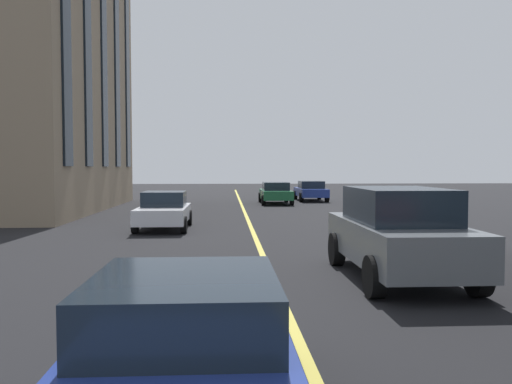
{
  "coord_description": "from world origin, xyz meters",
  "views": [
    {
      "loc": [
        7.07,
        0.96,
        2.3
      ],
      "look_at": [
        16.29,
        0.42,
        1.86
      ],
      "focal_mm": 36.16,
      "sensor_mm": 36.0,
      "label": 1
    }
  ],
  "objects_px": {
    "car_blue_far": "(184,359)",
    "car_blue_trailing": "(311,191)",
    "car_green_near": "(275,193)",
    "car_white_parked_b": "(164,210)",
    "car_grey_oncoming": "(398,232)"
  },
  "relations": [
    {
      "from": "car_blue_far",
      "to": "car_blue_trailing",
      "type": "bearing_deg",
      "value": -11.33
    },
    {
      "from": "car_green_near",
      "to": "car_white_parked_b",
      "type": "bearing_deg",
      "value": 157.54
    },
    {
      "from": "car_white_parked_b",
      "to": "car_green_near",
      "type": "relative_size",
      "value": 0.89
    },
    {
      "from": "car_grey_oncoming",
      "to": "car_blue_trailing",
      "type": "bearing_deg",
      "value": -5.31
    },
    {
      "from": "car_grey_oncoming",
      "to": "car_white_parked_b",
      "type": "xyz_separation_m",
      "value": [
        8.96,
        5.86,
        -0.27
      ]
    },
    {
      "from": "car_grey_oncoming",
      "to": "car_white_parked_b",
      "type": "height_order",
      "value": "car_grey_oncoming"
    },
    {
      "from": "car_green_near",
      "to": "car_blue_trailing",
      "type": "xyz_separation_m",
      "value": [
        2.74,
        -2.71,
        0.0
      ]
    },
    {
      "from": "car_grey_oncoming",
      "to": "car_blue_far",
      "type": "bearing_deg",
      "value": 147.5
    },
    {
      "from": "car_white_parked_b",
      "to": "car_blue_far",
      "type": "bearing_deg",
      "value": -172.6
    },
    {
      "from": "car_blue_far",
      "to": "car_grey_oncoming",
      "type": "bearing_deg",
      "value": -32.5
    },
    {
      "from": "car_blue_trailing",
      "to": "car_grey_oncoming",
      "type": "bearing_deg",
      "value": 174.69
    },
    {
      "from": "car_grey_oncoming",
      "to": "car_blue_trailing",
      "type": "height_order",
      "value": "car_grey_oncoming"
    },
    {
      "from": "car_white_parked_b",
      "to": "car_blue_trailing",
      "type": "distance_m",
      "value": 17.92
    },
    {
      "from": "car_green_near",
      "to": "car_blue_far",
      "type": "relative_size",
      "value": 1.0
    },
    {
      "from": "car_white_parked_b",
      "to": "car_green_near",
      "type": "xyz_separation_m",
      "value": [
        13.2,
        -5.46,
        0.0
      ]
    }
  ]
}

